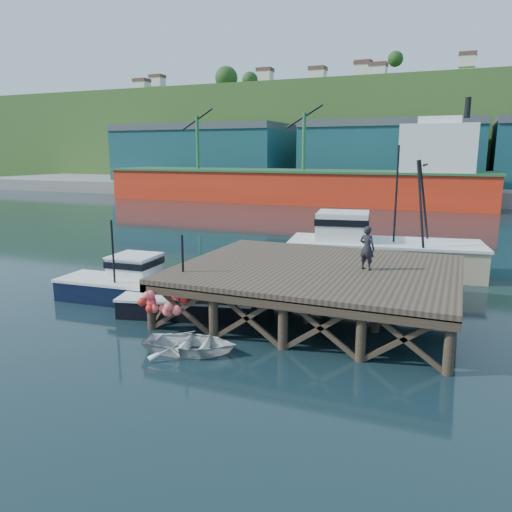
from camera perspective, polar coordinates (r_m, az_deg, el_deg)
The scene contains 12 objects.
ground at distance 24.91m, azimuth -5.34°, elevation -4.87°, with size 300.00×300.00×0.00m, color black.
wharf at distance 22.27m, azimuth 6.97°, elevation -1.74°, with size 12.00×10.00×2.62m.
far_quay at distance 91.98m, azimuth 15.51°, elevation 7.54°, with size 160.00×40.00×2.00m, color gray.
warehouse_left at distance 97.70m, azimuth -5.92°, elevation 11.36°, with size 32.00×16.00×9.00m, color #194753.
warehouse_mid at distance 86.82m, azimuth 15.29°, elevation 10.97°, with size 28.00×16.00×9.00m, color #194753.
cargo_ship at distance 71.93m, azimuth 6.59°, elevation 8.67°, with size 55.50×10.00×13.75m.
hillside at distance 121.67m, azimuth 17.59°, elevation 13.08°, with size 220.00×50.00×22.00m, color #2D511E.
boat_navy at distance 25.33m, azimuth -14.61°, elevation -3.02°, with size 6.60×3.67×4.05m.
boat_black at distance 22.62m, azimuth -7.62°, elevation -4.84°, with size 6.37×5.28×3.72m.
trawler at distance 30.72m, azimuth 14.01°, elevation 0.99°, with size 11.70×5.65×7.52m.
dinghy at distance 18.41m, azimuth -7.51°, elevation -9.89°, with size 2.42×3.38×0.70m, color silver.
dockworker at distance 21.98m, azimuth 12.57°, elevation 0.91°, with size 0.69×0.46×1.90m, color black.
Camera 1 is at (11.20, -21.09, 7.11)m, focal length 35.00 mm.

